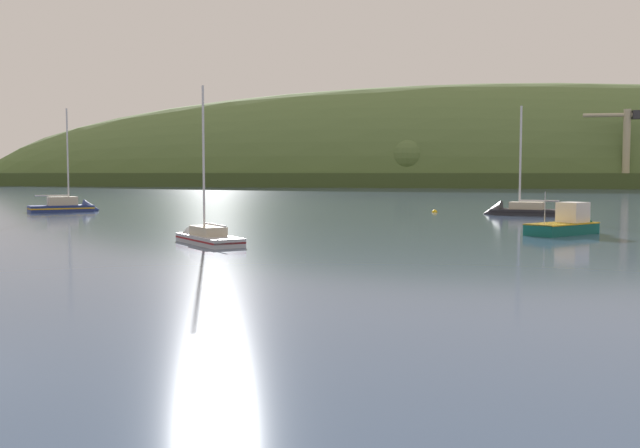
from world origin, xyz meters
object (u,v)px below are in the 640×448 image
Objects in this scene: sailboat_near_mooring at (204,240)px; mooring_buoy_midchannel at (435,212)px; fishing_boat_moored at (568,227)px; sailboat_outer_reach at (69,209)px; dockside_crane at (625,150)px; sailboat_midwater_white at (517,213)px.

sailboat_near_mooring reaches higher than mooring_buoy_midchannel.
sailboat_near_mooring reaches higher than fishing_boat_moored.
sailboat_outer_reach is at bearing 109.46° from fishing_boat_moored.
mooring_buoy_midchannel is (11.99, 38.12, -0.20)m from sailboat_near_mooring.
dockside_crane is 164.05m from sailboat_outer_reach.
fishing_boat_moored is 28.62m from mooring_buoy_midchannel.
sailboat_outer_reach is (-27.62, 30.71, 0.15)m from sailboat_near_mooring.
sailboat_midwater_white is 18.70× the size of mooring_buoy_midchannel.
sailboat_midwater_white is 1.01× the size of sailboat_outer_reach.
sailboat_midwater_white reaches higher than mooring_buoy_midchannel.
sailboat_outer_reach is (-48.12, -4.18, 0.14)m from sailboat_midwater_white.
dockside_crane is 32.41× the size of mooring_buoy_midchannel.
fishing_boat_moored is at bearing 107.48° from sailboat_midwater_white.
mooring_buoy_midchannel is (-44.45, -133.09, -10.61)m from dockside_crane.
fishing_boat_moored is at bearing -63.70° from sailboat_outer_reach.
sailboat_near_mooring is 0.84× the size of sailboat_outer_reach.
sailboat_outer_reach is at bearing 57.95° from dockside_crane.
sailboat_near_mooring is 41.31m from sailboat_outer_reach.
dockside_crane is 3.53× the size of fishing_boat_moored.
sailboat_near_mooring is 40.46m from sailboat_midwater_white.
fishing_boat_moored is (2.19, -23.30, 0.29)m from sailboat_midwater_white.
dockside_crane is 141.37m from sailboat_midwater_white.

